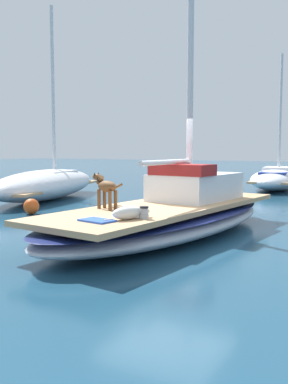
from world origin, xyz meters
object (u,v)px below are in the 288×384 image
Objects in this scene: dog_brown at (106,187)px; moored_boat_far_astern at (277,178)px; sailboat_main at (167,220)px; mooring_buoy at (31,206)px; deck_towel at (97,220)px; moored_boat_port_side at (46,184)px; coiled_rope at (117,206)px; dog_white at (129,213)px; deck_winch at (144,213)px.

dog_brown is 0.15× the size of moored_boat_far_astern.
sailboat_main is 16.98× the size of mooring_buoy.
moored_boat_port_side is (-6.91, 6.40, -0.10)m from deck_towel.
moored_boat_port_side is (-6.25, 4.82, -0.11)m from coiled_rope.
dog_brown is 8.05m from moored_boat_port_side.
moored_boat_far_astern is 10.42m from moored_boat_port_side.
sailboat_main is at bearing 98.79° from dog_white.
moored_boat_far_astern is 12.01m from mooring_buoy.
moored_boat_far_astern is at bearing 69.32° from mooring_buoy.
coiled_rope is (0.06, 0.30, -0.40)m from dog_brown.
coiled_rope is (-1.18, 0.97, -0.08)m from deck_winch.
deck_winch is 0.81m from deck_towel.
dog_brown is 0.50m from coiled_rope.
deck_winch reaches higher than deck_towel.
moored_boat_far_astern reaches higher than deck_towel.
moored_boat_far_astern is (-0.46, 12.06, 0.18)m from sailboat_main.
dog_white is 0.57m from deck_towel.
coiled_rope is 0.04× the size of moored_boat_port_side.
moored_boat_far_astern reaches higher than deck_winch.
dog_brown reaches higher than coiled_rope.
mooring_buoy is (-3.96, 2.05, -0.86)m from dog_brown.
dog_white is 0.15× the size of moored_boat_far_astern.
moored_boat_far_astern reaches higher than sailboat_main.
dog_white is 5.80m from mooring_buoy.
moored_boat_far_astern is at bearing 93.13° from dog_white.
dog_white is at bearing 53.26° from deck_towel.
mooring_buoy is (-4.68, 3.33, -0.46)m from deck_towel.
mooring_buoy is at bearing -54.02° from moored_boat_port_side.
mooring_buoy is at bearing 152.69° from dog_brown.
deck_towel is (-0.53, -0.61, -0.08)m from deck_winch.
deck_towel is 0.09× the size of moored_boat_far_astern.
sailboat_main reaches higher than mooring_buoy.
dog_white is at bearing -48.72° from coiled_rope.
deck_winch is 0.65× the size of coiled_rope.
mooring_buoy is (-4.24, -11.23, -0.29)m from moored_boat_far_astern.
deck_winch is (0.51, -1.89, 0.42)m from sailboat_main.
dog_white is at bearing -38.41° from dog_brown.
deck_winch is at bearing -86.04° from moored_boat_far_astern.
moored_boat_far_astern is (0.22, 12.99, -0.17)m from coiled_rope.
moored_boat_port_side reaches higher than mooring_buoy.
coiled_rope reaches higher than deck_towel.
moored_boat_far_astern is at bearing 92.16° from sailboat_main.
dog_brown is at bearing 151.60° from deck_winch.
sailboat_main is 2.12m from dog_white.
dog_brown is at bearing -39.56° from moored_boat_port_side.
dog_white is (1.05, -0.83, -0.32)m from dog_brown.
moored_boat_port_side is (-6.47, -8.16, 0.06)m from moored_boat_far_astern.
deck_towel is 5.76m from mooring_buoy.
dog_white is 2.09× the size of mooring_buoy.
coiled_rope is at bearing 131.28° from dog_white.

